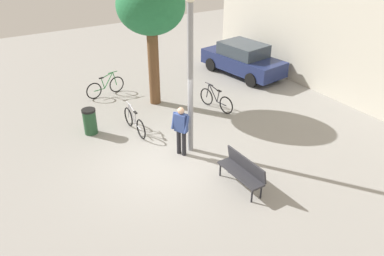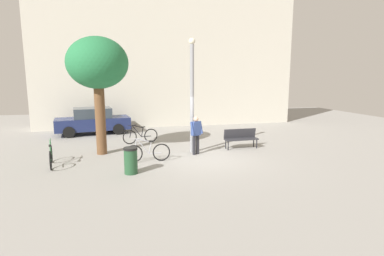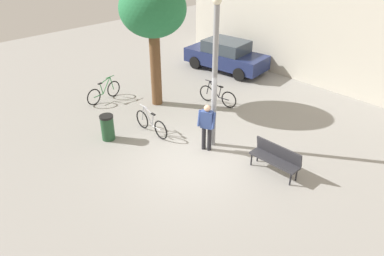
% 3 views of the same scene
% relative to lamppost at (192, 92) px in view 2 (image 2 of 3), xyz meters
% --- Properties ---
extents(ground_plane, '(36.00, 36.00, 0.00)m').
position_rel_lamppost_xyz_m(ground_plane, '(0.30, -1.20, -2.69)').
color(ground_plane, gray).
extents(building_facade, '(17.58, 2.00, 9.00)m').
position_rel_lamppost_xyz_m(building_facade, '(0.30, 8.26, 1.81)').
color(building_facade, beige).
rests_on(building_facade, ground_plane).
extents(lamppost, '(0.28, 0.28, 4.99)m').
position_rel_lamppost_xyz_m(lamppost, '(0.00, 0.00, 0.00)').
color(lamppost, gray).
rests_on(lamppost, ground_plane).
extents(person_by_lamppost, '(0.63, 0.46, 1.67)m').
position_rel_lamppost_xyz_m(person_by_lamppost, '(0.08, -0.40, -1.73)').
color(person_by_lamppost, '#232328').
rests_on(person_by_lamppost, ground_plane).
extents(park_bench, '(1.61, 0.50, 0.92)m').
position_rel_lamppost_xyz_m(park_bench, '(2.44, 0.25, -2.15)').
color(park_bench, '#2D2D33').
rests_on(park_bench, ground_plane).
extents(plaza_tree, '(2.56, 2.56, 5.02)m').
position_rel_lamppost_xyz_m(plaza_tree, '(-3.93, 0.66, 1.15)').
color(plaza_tree, brown).
rests_on(plaza_tree, ground_plane).
extents(bicycle_black, '(1.79, 0.39, 0.97)m').
position_rel_lamppost_xyz_m(bicycle_black, '(-2.13, 2.46, -2.31)').
color(bicycle_black, black).
rests_on(bicycle_black, ground_plane).
extents(bicycle_silver, '(1.81, 0.08, 0.97)m').
position_rel_lamppost_xyz_m(bicycle_silver, '(-2.08, -1.07, -2.31)').
color(bicycle_silver, black).
rests_on(bicycle_silver, ground_plane).
extents(bicycle_green, '(0.36, 1.79, 0.97)m').
position_rel_lamppost_xyz_m(bicycle_green, '(-5.70, -0.82, -2.31)').
color(bicycle_green, black).
rests_on(bicycle_green, ground_plane).
extents(parked_car_navy, '(4.40, 2.28, 1.55)m').
position_rel_lamppost_xyz_m(parked_car_navy, '(-4.67, 5.75, -1.92)').
color(parked_car_navy, navy).
rests_on(parked_car_navy, ground_plane).
extents(trash_bin, '(0.48, 0.48, 0.93)m').
position_rel_lamppost_xyz_m(trash_bin, '(-2.79, -2.45, -2.22)').
color(trash_bin, '#234C2D').
rests_on(trash_bin, ground_plane).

